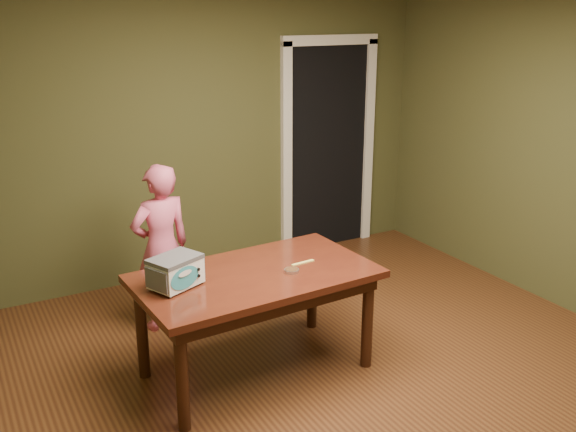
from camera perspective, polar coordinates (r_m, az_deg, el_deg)
The scene contains 8 objects.
floor at distance 4.50m, azimuth 6.47°, elevation -15.12°, with size 5.00×5.00×0.00m, color #5A3419.
room_shell at distance 3.84m, azimuth 7.36°, elevation 6.72°, with size 4.52×5.02×2.61m.
doorway at distance 6.95m, azimuth 2.24°, elevation 6.43°, with size 1.10×0.66×2.25m.
dining_table at distance 4.38m, azimuth -2.90°, elevation -6.26°, with size 1.64×0.97×0.75m.
toy_oven at distance 4.14m, azimuth -9.97°, elevation -4.81°, with size 0.38×0.33×0.21m.
baking_pan at distance 4.34m, azimuth 0.33°, elevation -4.85°, with size 0.10×0.10×0.02m.
spatula at distance 4.49m, azimuth 1.33°, elevation -4.17°, with size 0.18×0.03×0.01m, color #DFD461.
child at distance 5.10m, azimuth -11.19°, elevation -2.79°, with size 0.49×0.32×1.34m, color #E15D81.
Camera 1 is at (-2.25, -3.03, 2.45)m, focal length 40.00 mm.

